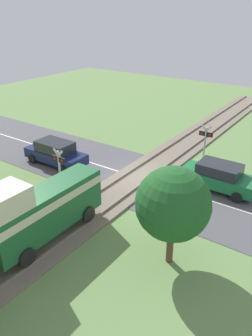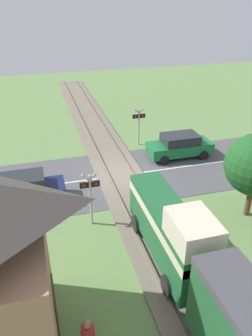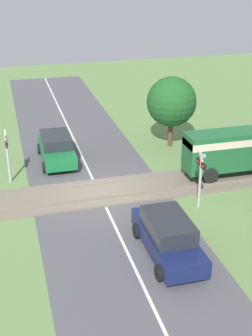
{
  "view_description": "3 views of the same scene",
  "coord_description": "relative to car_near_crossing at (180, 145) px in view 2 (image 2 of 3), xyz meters",
  "views": [
    {
      "loc": [
        -9.49,
        14.88,
        9.25
      ],
      "look_at": [
        0.0,
        1.31,
        1.2
      ],
      "focal_mm": 35.0,
      "sensor_mm": 36.0,
      "label": 1
    },
    {
      "loc": [
        4.25,
        16.39,
        9.57
      ],
      "look_at": [
        0.0,
        1.31,
        1.2
      ],
      "focal_mm": 35.0,
      "sensor_mm": 36.0,
      "label": 2
    },
    {
      "loc": [
        19.47,
        -3.96,
        10.37
      ],
      "look_at": [
        0.0,
        1.31,
        1.2
      ],
      "focal_mm": 50.0,
      "sensor_mm": 36.0,
      "label": 3
    }
  ],
  "objects": [
    {
      "name": "crossing_signal_west_approach",
      "position": [
        1.99,
        -2.61,
        0.94
      ],
      "size": [
        0.9,
        0.18,
        2.71
      ],
      "color": "#B7B7B7",
      "rests_on": "ground_plane"
    },
    {
      "name": "ground_plane",
      "position": [
        4.42,
        1.44,
        -0.82
      ],
      "size": [
        60.0,
        60.0,
        0.0
      ],
      "primitive_type": "plane",
      "color": "#66894C"
    },
    {
      "name": "car_far_side",
      "position": [
        9.95,
        2.88,
        0.01
      ],
      "size": [
        4.34,
        1.79,
        1.6
      ],
      "color": "#141E4C",
      "rests_on": "ground_plane"
    },
    {
      "name": "car_near_crossing",
      "position": [
        0.0,
        0.0,
        0.0
      ],
      "size": [
        4.18,
        1.83,
        1.57
      ],
      "color": "#197038",
      "rests_on": "ground_plane"
    },
    {
      "name": "track_bed",
      "position": [
        4.42,
        1.44,
        -0.75
      ],
      "size": [
        2.8,
        48.0,
        0.24
      ],
      "color": "#756B5B",
      "rests_on": "ground_plane"
    },
    {
      "name": "road_surface",
      "position": [
        4.42,
        1.44,
        -0.81
      ],
      "size": [
        48.0,
        6.4,
        0.02
      ],
      "color": "#515156",
      "rests_on": "ground_plane"
    },
    {
      "name": "crossing_signal_east_approach",
      "position": [
        6.85,
        5.49,
        0.94
      ],
      "size": [
        0.9,
        0.18,
        2.71
      ],
      "color": "#B7B7B7",
      "rests_on": "ground_plane"
    }
  ]
}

